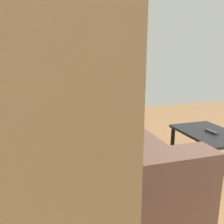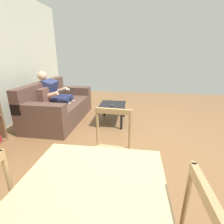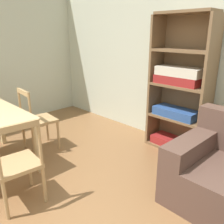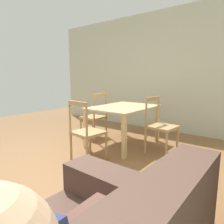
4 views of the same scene
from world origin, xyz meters
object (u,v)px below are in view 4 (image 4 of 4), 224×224
(dining_table, at_px, (124,112))
(dining_chair_facing_couch, at_px, (87,132))
(dining_chair_near_wall, at_px, (160,126))
(dining_chair_by_doorway, at_px, (95,117))

(dining_table, xyz_separation_m, dining_chair_facing_couch, (0.96, -0.00, -0.18))
(dining_table, height_order, dining_chair_facing_couch, dining_chair_facing_couch)
(dining_table, bearing_deg, dining_chair_near_wall, 90.20)
(dining_chair_facing_couch, height_order, dining_chair_by_doorway, dining_chair_by_doorway)
(dining_chair_near_wall, bearing_deg, dining_chair_facing_couch, -37.46)
(dining_chair_facing_couch, xyz_separation_m, dining_chair_by_doorway, (-0.96, -0.73, 0.00))
(dining_chair_facing_couch, bearing_deg, dining_chair_near_wall, 142.54)
(dining_chair_near_wall, distance_m, dining_chair_facing_couch, 1.21)
(dining_table, bearing_deg, dining_chair_by_doorway, -90.02)
(dining_chair_near_wall, xyz_separation_m, dining_chair_by_doorway, (0.00, -1.47, -0.01))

